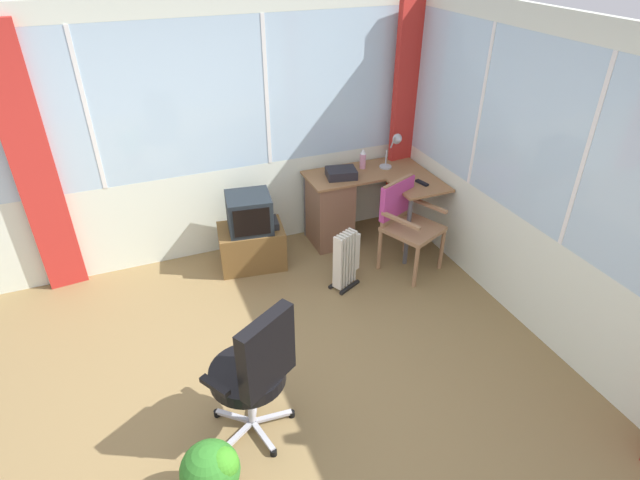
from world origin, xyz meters
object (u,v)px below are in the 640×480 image
(tv_remote, at_px, (422,183))
(wooden_armchair, at_px, (404,214))
(desk, at_px, (336,207))
(office_chair, at_px, (256,368))
(spray_bottle, at_px, (363,159))
(paper_tray, at_px, (341,173))
(desk_lamp, at_px, (396,146))
(space_heater, at_px, (347,259))
(potted_plant, at_px, (212,473))
(tv_on_stand, at_px, (251,235))

(tv_remote, height_order, wooden_armchair, wooden_armchair)
(desk, bearing_deg, office_chair, -124.91)
(spray_bottle, height_order, paper_tray, spray_bottle)
(desk_lamp, bearing_deg, space_heater, -139.46)
(spray_bottle, bearing_deg, paper_tray, -157.49)
(desk, relative_size, potted_plant, 2.65)
(tv_on_stand, bearing_deg, tv_remote, -12.26)
(tv_remote, height_order, paper_tray, paper_tray)
(wooden_armchair, height_order, space_heater, wooden_armchair)
(desk_lamp, relative_size, tv_on_stand, 0.49)
(desk_lamp, relative_size, office_chair, 0.36)
(office_chair, xyz_separation_m, potted_plant, (-0.39, -0.38, -0.34))
(wooden_armchair, bearing_deg, spray_bottle, 96.66)
(desk_lamp, relative_size, potted_plant, 0.81)
(office_chair, bearing_deg, tv_remote, 36.74)
(paper_tray, relative_size, office_chair, 0.28)
(tv_remote, distance_m, wooden_armchair, 0.40)
(desk_lamp, height_order, tv_on_stand, desk_lamp)
(desk_lamp, relative_size, space_heater, 0.65)
(desk_lamp, xyz_separation_m, potted_plant, (-2.52, -2.46, -0.75))
(wooden_armchair, relative_size, tv_on_stand, 1.16)
(desk, xyz_separation_m, spray_bottle, (0.34, 0.10, 0.45))
(tv_remote, height_order, spray_bottle, spray_bottle)
(spray_bottle, distance_m, office_chair, 2.88)
(desk_lamp, height_order, paper_tray, desk_lamp)
(desk_lamp, height_order, office_chair, desk_lamp)
(office_chair, bearing_deg, paper_tray, 54.11)
(spray_bottle, xyz_separation_m, wooden_armchair, (0.09, -0.76, -0.29))
(office_chair, height_order, potted_plant, office_chair)
(desk_lamp, bearing_deg, tv_remote, -80.64)
(desk_lamp, bearing_deg, desk, 177.68)
(tv_remote, xyz_separation_m, tv_on_stand, (-1.69, 0.37, -0.44))
(desk, distance_m, tv_remote, 0.94)
(desk, distance_m, space_heater, 0.82)
(tv_remote, relative_size, office_chair, 0.14)
(paper_tray, height_order, office_chair, office_chair)
(desk, height_order, office_chair, office_chair)
(tv_remote, height_order, office_chair, office_chair)
(office_chair, bearing_deg, spray_bottle, 50.65)
(desk, relative_size, space_heater, 2.14)
(desk_lamp, bearing_deg, spray_bottle, 157.23)
(tv_remote, bearing_deg, wooden_armchair, -161.41)
(wooden_armchair, xyz_separation_m, office_chair, (-1.91, -1.46, 0.03))
(desk, xyz_separation_m, tv_on_stand, (-0.97, -0.10, -0.07))
(office_chair, height_order, space_heater, office_chair)
(tv_remote, distance_m, office_chair, 2.75)
(spray_bottle, distance_m, paper_tray, 0.34)
(desk, distance_m, desk_lamp, 0.89)
(tv_remote, bearing_deg, paper_tray, 133.50)
(tv_remote, distance_m, space_heater, 1.12)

